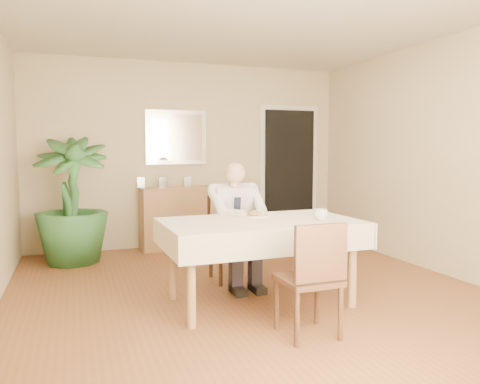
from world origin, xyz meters
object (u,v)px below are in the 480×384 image
object	(u,v)px
chair_far	(229,233)
coffee_mug	(321,215)
chair_near	(313,274)
potted_palm	(71,200)
seated_man	(238,218)
sideboard	(180,218)
dining_table	(260,230)

from	to	relation	value
chair_far	coffee_mug	distance (m)	1.21
chair_near	potted_palm	world-z (taller)	potted_palm
seated_man	sideboard	world-z (taller)	seated_man
dining_table	chair_near	world-z (taller)	chair_near
dining_table	chair_near	size ratio (longest dim) A/B	2.02
chair_far	coffee_mug	bearing A→B (deg)	-62.34
chair_far	chair_near	distance (m)	1.74
chair_near	seated_man	xyz separation A→B (m)	(-0.06, 1.46, 0.21)
dining_table	sideboard	size ratio (longest dim) A/B	1.62
potted_palm	chair_near	bearing A→B (deg)	-61.33
chair_near	potted_palm	distance (m)	3.46
chair_far	sideboard	xyz separation A→B (m)	(-0.17, 1.71, -0.07)
seated_man	coffee_mug	world-z (taller)	seated_man
dining_table	seated_man	distance (m)	0.59
chair_far	chair_near	size ratio (longest dim) A/B	1.02
chair_far	coffee_mug	size ratio (longest dim) A/B	7.10
chair_far	seated_man	bearing A→B (deg)	-88.04
chair_near	chair_far	bearing A→B (deg)	90.80
dining_table	chair_far	size ratio (longest dim) A/B	1.97
dining_table	potted_palm	size ratio (longest dim) A/B	1.13
chair_far	sideboard	distance (m)	1.72
dining_table	potted_palm	xyz separation A→B (m)	(-1.59, 2.16, 0.10)
dining_table	sideboard	world-z (taller)	sideboard
dining_table	coffee_mug	world-z (taller)	coffee_mug
seated_man	potted_palm	distance (m)	2.23
seated_man	coffee_mug	bearing A→B (deg)	-56.53
seated_man	sideboard	size ratio (longest dim) A/B	1.16
chair_near	sideboard	xyz separation A→B (m)	(-0.24, 3.46, -0.05)
coffee_mug	potted_palm	size ratio (longest dim) A/B	0.08
dining_table	seated_man	world-z (taller)	seated_man
chair_far	seated_man	world-z (taller)	seated_man
coffee_mug	sideboard	size ratio (longest dim) A/B	0.12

